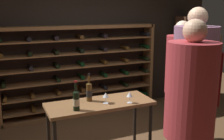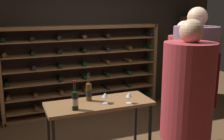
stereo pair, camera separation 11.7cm
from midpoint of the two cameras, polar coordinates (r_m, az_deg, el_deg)
back_wall at (r=5.38m, az=-4.47°, el=5.64°), size 5.67×0.10×2.72m
wine_rack at (r=5.23m, az=-5.40°, el=-0.12°), size 3.06×0.32×1.73m
tasting_table at (r=3.51m, az=-1.73°, el=-8.34°), size 1.37×0.53×0.86m
person_host_in_suit at (r=3.33m, az=17.69°, el=-3.48°), size 0.51×0.51×2.05m
person_bystander_dark_jacket at (r=2.66m, az=16.70°, el=-8.82°), size 0.47×0.47×1.95m
person_guest_khaki at (r=4.15m, az=15.28°, el=-1.63°), size 0.44×0.44×1.87m
display_cabinet at (r=6.12m, az=16.89°, el=1.98°), size 0.44×0.36×1.87m
wine_bottle_black_capsule at (r=3.20m, az=-6.82°, el=-6.26°), size 0.08×0.08×0.36m
wine_bottle_amber_reserve at (r=3.50m, az=-3.99°, el=-4.50°), size 0.08×0.08×0.37m
wine_glass_stemmed_left at (r=3.41m, az=-0.49°, el=-5.43°), size 0.08×0.08×0.14m
wine_glass_stemmed_right at (r=3.42m, az=4.62°, el=-5.34°), size 0.08×0.08×0.14m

